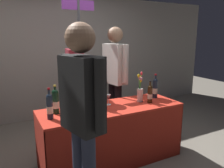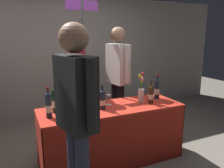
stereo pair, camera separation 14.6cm
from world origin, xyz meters
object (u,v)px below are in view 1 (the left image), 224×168
Objects in this scene: vendor_presenter at (75,78)px; booth_signpost at (80,54)px; wine_glass_near_vendor at (108,97)px; tasting_table at (112,124)px; flower_vase at (140,91)px; taster_foreground_right at (82,109)px; display_bottle_0 at (56,101)px; featured_wine_bottle at (94,97)px.

vendor_presenter is 0.59m from booth_signpost.
booth_signpost is (-0.01, 1.02, 0.50)m from wine_glass_near_vendor.
tasting_table is 13.37× the size of wine_glass_near_vendor.
flower_vase is 1.38m from taster_foreground_right.
display_bottle_0 is 0.76m from vendor_presenter.
flower_vase is 0.98m from vendor_presenter.
featured_wine_bottle is (-0.21, 0.08, 0.37)m from tasting_table.
vendor_presenter reaches higher than wine_glass_near_vendor.
flower_vase is (0.46, -0.07, 0.05)m from wine_glass_near_vendor.
tasting_table is 0.60m from flower_vase.
featured_wine_bottle is 0.14× the size of booth_signpost.
wine_glass_near_vendor is 0.67m from vendor_presenter.
booth_signpost reaches higher than vendor_presenter.
featured_wine_bottle is at bearing 13.53° from vendor_presenter.
booth_signpost is (-0.47, 1.09, 0.45)m from flower_vase.
wine_glass_near_vendor is at bearing -89.34° from booth_signpost.
featured_wine_bottle is 1.16m from booth_signpost.
display_bottle_0 is at bearing -26.87° from vendor_presenter.
display_bottle_0 is (-0.49, 0.00, 0.02)m from featured_wine_bottle.
taster_foreground_right is 0.79× the size of booth_signpost.
display_bottle_0 is 0.85m from taster_foreground_right.
featured_wine_bottle is at bearing -0.53° from display_bottle_0.
flower_vase reaches higher than display_bottle_0.
featured_wine_bottle is at bearing -100.45° from booth_signpost.
vendor_presenter is at bearing 53.93° from display_bottle_0.
flower_vase is at bearing -4.33° from featured_wine_bottle.
taster_foreground_right is at bearing -109.28° from booth_signpost.
wine_glass_near_vendor is 0.47m from flower_vase.
booth_signpost is (0.66, 1.88, 0.29)m from taster_foreground_right.
tasting_table is 5.40× the size of display_bottle_0.
booth_signpost is at bearing -32.85° from taster_foreground_right.
taster_foreground_right reaches higher than display_bottle_0.
display_bottle_0 is 0.19× the size of taster_foreground_right.
featured_wine_bottle is 0.49m from display_bottle_0.
booth_signpost reaches higher than wine_glass_near_vendor.
booth_signpost is at bearing 113.25° from flower_vase.
flower_vase is at bearing 3.84° from tasting_table.
booth_signpost is (0.19, 1.04, 0.46)m from featured_wine_bottle.
wine_glass_near_vendor is (0.69, 0.01, -0.05)m from display_bottle_0.
display_bottle_0 is at bearing 177.28° from flower_vase.
display_bottle_0 is 2.48× the size of wine_glass_near_vendor.
flower_vase is at bearing -8.59° from wine_glass_near_vendor.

